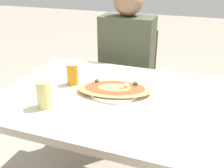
{
  "coord_description": "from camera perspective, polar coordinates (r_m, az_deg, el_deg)",
  "views": [
    {
      "loc": [
        0.45,
        -1.19,
        1.39
      ],
      "look_at": [
        0.01,
        0.01,
        0.81
      ],
      "focal_mm": 42.0,
      "sensor_mm": 36.0,
      "label": 1
    }
  ],
  "objects": [
    {
      "name": "chair_far_seated",
      "position": [
        2.22,
        3.9,
        1.4
      ],
      "size": [
        0.4,
        0.4,
        0.91
      ],
      "rotation": [
        0.0,
        0.0,
        3.14
      ],
      "color": "#3F2D1E",
      "rests_on": "ground_plane"
    },
    {
      "name": "pizza_main",
      "position": [
        1.43,
        0.62,
        -1.18
      ],
      "size": [
        0.45,
        0.32,
        0.06
      ],
      "color": "white",
      "rests_on": "dining_table"
    },
    {
      "name": "soda_can",
      "position": [
        1.54,
        -8.59,
        2.14
      ],
      "size": [
        0.07,
        0.07,
        0.12
      ],
      "color": "orange",
      "rests_on": "dining_table"
    },
    {
      "name": "dining_table",
      "position": [
        1.45,
        -0.4,
        -4.86
      ],
      "size": [
        1.18,
        0.9,
        0.75
      ],
      "color": "beige",
      "rests_on": "ground_plane"
    },
    {
      "name": "person_seated",
      "position": [
        2.04,
        3.18,
        6.14
      ],
      "size": [
        0.4,
        0.25,
        1.26
      ],
      "rotation": [
        0.0,
        0.0,
        3.14
      ],
      "color": "#2D2D38",
      "rests_on": "ground_plane"
    },
    {
      "name": "drink_glass",
      "position": [
        1.31,
        -14.61,
        -2.17
      ],
      "size": [
        0.07,
        0.07,
        0.14
      ],
      "color": "#E0DB7F",
      "rests_on": "dining_table"
    }
  ]
}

